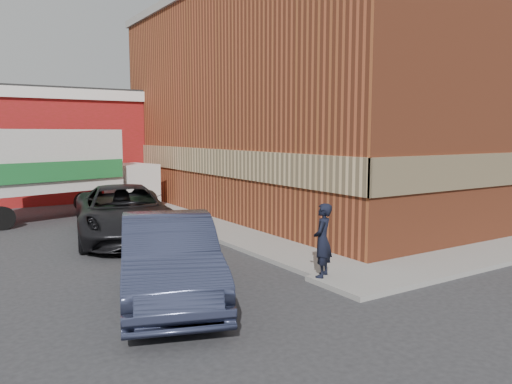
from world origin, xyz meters
TOP-DOWN VIEW (x-y plane):
  - ground at (0.00, 0.00)m, footprint 90.00×90.00m
  - brick_building at (8.50, 9.00)m, footprint 14.25×18.25m
  - sidewalk_west at (0.60, 9.00)m, footprint 1.80×18.00m
  - man at (-0.20, -0.25)m, footprint 0.74×0.69m
  - sedan at (-3.65, 0.50)m, footprint 3.37×5.52m
  - suv_a at (-2.57, 6.86)m, footprint 4.10×6.64m
  - box_truck at (-3.33, 12.17)m, footprint 7.49×3.84m

SIDE VIEW (x-z plane):
  - ground at x=0.00m, z-range 0.00..0.00m
  - sidewalk_west at x=0.60m, z-range 0.00..0.12m
  - sedan at x=-3.65m, z-range 0.00..1.72m
  - suv_a at x=-2.57m, z-range 0.00..1.72m
  - man at x=-0.20m, z-range 0.12..1.82m
  - box_truck at x=-3.33m, z-range 0.27..3.82m
  - brick_building at x=8.50m, z-range 0.00..9.36m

